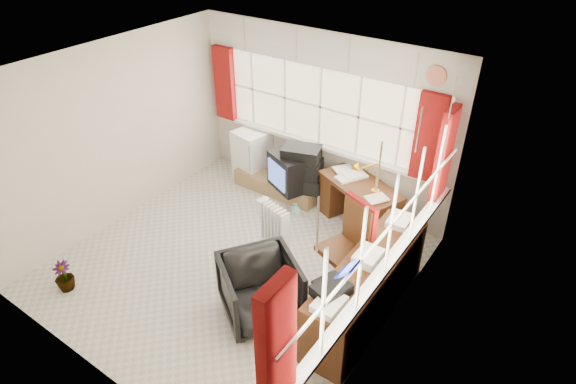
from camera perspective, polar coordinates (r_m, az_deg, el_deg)
name	(u,v)px	position (r m, az deg, el deg)	size (l,w,h in m)	color
ground	(235,263)	(6.24, -6.24, -8.40)	(4.00, 4.00, 0.00)	beige
room_walls	(227,161)	(5.37, -7.19, 3.70)	(4.00, 4.00, 4.00)	beige
window_back	(318,140)	(7.01, 3.59, 6.15)	(3.70, 0.12, 3.60)	#FFF0C9
window_right	(383,266)	(4.84, 11.16, -8.59)	(0.12, 3.70, 3.60)	#FFF0C9
curtains	(341,154)	(5.59, 6.34, 4.47)	(3.83, 3.83, 1.15)	maroon
overhead_cabinets	(353,88)	(5.28, 7.71, 12.13)	(3.98, 3.98, 0.48)	silver
desk	(359,203)	(6.69, 8.42, -1.25)	(1.32, 1.01, 0.72)	#482311
desk_lamp	(378,171)	(6.25, 10.57, 2.44)	(0.17, 0.14, 0.44)	#F4A70A
task_chair	(351,243)	(5.58, 7.45, -6.05)	(0.63, 0.65, 1.17)	black
office_chair	(260,290)	(5.34, -3.28, -11.49)	(0.79, 0.81, 0.74)	black
radiator	(275,232)	(6.26, -1.56, -4.77)	(0.48, 0.28, 0.67)	white
credenza	(367,287)	(5.41, 9.36, -11.02)	(0.50, 2.00, 0.85)	#482311
file_tray	(331,290)	(4.72, 5.14, -11.46)	(0.27, 0.35, 0.12)	black
tv_bench	(279,183)	(7.52, -1.09, 1.02)	(1.40, 0.50, 0.25)	olive
crt_tv	(293,170)	(7.08, 0.56, 2.61)	(0.77, 0.74, 0.55)	black
hifi_stack	(301,169)	(7.03, 1.57, 2.74)	(0.74, 0.59, 0.67)	black
mini_fridge	(252,155)	(7.73, -4.24, 4.38)	(0.57, 0.58, 0.83)	white
spray_bottle_a	(307,196)	(7.19, 2.26, -0.43)	(0.11, 0.11, 0.29)	silver
spray_bottle_b	(296,209)	(6.97, 0.94, -2.05)	(0.09, 0.09, 0.20)	#8DD3C2
flower_vase	(64,276)	(6.32, -25.04, -9.03)	(0.22, 0.22, 0.40)	black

